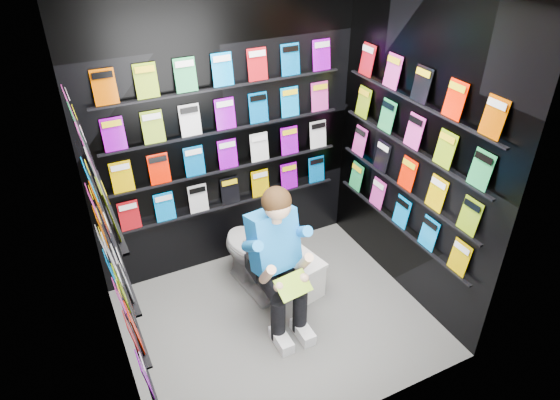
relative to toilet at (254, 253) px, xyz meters
name	(u,v)px	position (x,y,z in m)	size (l,w,h in m)	color
floor	(278,321)	(-0.01, -0.50, -0.37)	(2.40, 2.40, 0.00)	#62625F
wall_back	(225,134)	(-0.01, 0.50, 0.93)	(2.40, 0.04, 2.60)	black
wall_front	(358,272)	(-0.01, -1.50, 0.93)	(2.40, 0.04, 2.60)	black
wall_left	(100,233)	(-1.21, -0.50, 0.93)	(0.04, 2.00, 2.60)	black
wall_right	(414,153)	(1.19, -0.50, 0.93)	(0.04, 2.00, 2.60)	black
comics_back	(226,134)	(-0.01, 0.47, 0.94)	(2.10, 0.06, 1.37)	#BF4E00
comics_left	(104,231)	(-1.18, -0.50, 0.94)	(0.06, 1.70, 1.37)	#BF4E00
comics_right	(411,153)	(1.16, -0.50, 0.94)	(0.06, 1.70, 1.37)	#BF4E00
toilet	(254,253)	(0.00, 0.00, 0.00)	(0.42, 0.75, 0.73)	silver
longbox	(299,274)	(0.34, -0.22, -0.21)	(0.24, 0.43, 0.32)	silver
longbox_lid	(300,259)	(0.34, -0.22, -0.03)	(0.26, 0.45, 0.03)	silver
reader	(272,241)	(0.00, -0.38, 0.39)	(0.50, 0.73, 1.35)	blue
held_comic	(293,285)	(0.00, -0.73, 0.21)	(0.26, 0.01, 0.18)	green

